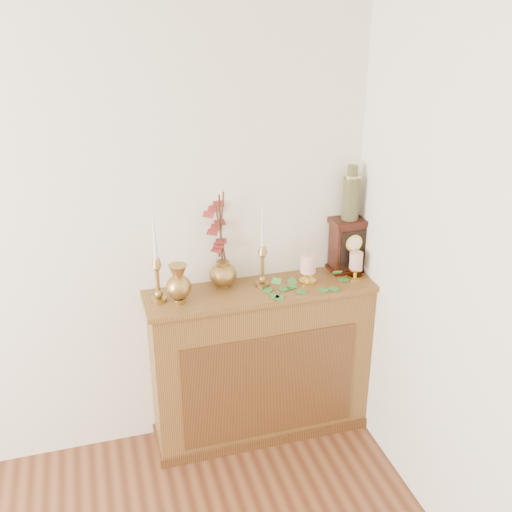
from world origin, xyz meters
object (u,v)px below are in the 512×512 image
object	(u,v)px
bud_vase	(178,284)
mantel_clock	(348,245)
ceramic_vase	(351,195)
candlestick_left	(157,273)
ginger_jar	(218,242)
candlestick_center	(262,260)

from	to	relation	value
bud_vase	mantel_clock	size ratio (longest dim) A/B	0.68
mantel_clock	ceramic_vase	distance (m)	0.29
mantel_clock	ceramic_vase	bearing A→B (deg)	90.00
candlestick_left	ginger_jar	xyz separation A→B (m)	(0.34, 0.11, 0.09)
candlestick_center	ginger_jar	distance (m)	0.25
candlestick_left	candlestick_center	bearing A→B (deg)	1.91
candlestick_left	bud_vase	distance (m)	0.12
mantel_clock	ceramic_vase	xyz separation A→B (m)	(-0.00, 0.00, 0.29)
candlestick_left	ceramic_vase	xyz separation A→B (m)	(1.06, 0.08, 0.28)
ginger_jar	mantel_clock	bearing A→B (deg)	-2.42
candlestick_center	mantel_clock	world-z (taller)	candlestick_center
candlestick_left	ginger_jar	size ratio (longest dim) A/B	0.89
candlestick_left	bud_vase	xyz separation A→B (m)	(0.10, -0.04, -0.06)
candlestick_center	ginger_jar	size ratio (longest dim) A/B	0.85
candlestick_center	ceramic_vase	bearing A→B (deg)	6.77
candlestick_center	bud_vase	xyz separation A→B (m)	(-0.45, -0.06, -0.05)
mantel_clock	ceramic_vase	size ratio (longest dim) A/B	1.02
candlestick_left	candlestick_center	xyz separation A→B (m)	(0.55, 0.02, -0.01)
ginger_jar	bud_vase	bearing A→B (deg)	-147.93
ginger_jar	mantel_clock	distance (m)	0.73
mantel_clock	bud_vase	bearing A→B (deg)	-174.40
bud_vase	ginger_jar	world-z (taller)	ginger_jar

